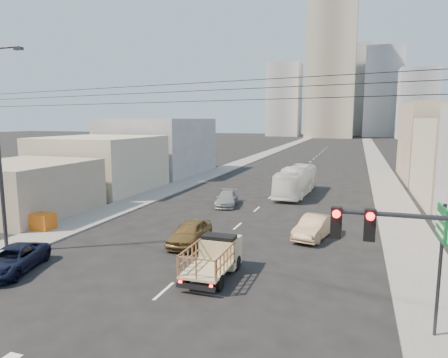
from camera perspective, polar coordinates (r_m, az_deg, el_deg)
The scene contains 23 objects.
ground at distance 17.86m, azimuth -11.65°, elevation -17.90°, with size 420.00×420.00×0.00m, color black.
sidewalk_left at distance 86.46m, azimuth 5.06°, elevation 3.28°, with size 3.50×180.00×0.12m, color slate.
sidewalk_right at distance 84.19m, azimuth 20.82°, elevation 2.61°, with size 3.50×180.00×0.12m, color slate.
lane_dashes at distance 67.72m, azimuth 11.39°, elevation 1.65°, with size 0.15×104.00×0.01m.
flatbed_pickup at distance 20.54m, azimuth -1.46°, elevation -10.82°, with size 1.95×4.41×1.90m.
navy_pickup at distance 23.95m, azimuth -28.00°, elevation -10.12°, with size 2.15×4.67×1.30m, color black.
city_bus at distance 42.67m, azimuth 10.26°, elevation -0.28°, with size 2.48×10.60×2.95m, color white.
sedan_brown at distance 25.70m, azimuth -4.88°, elevation -7.63°, with size 1.80×4.48×1.53m, color brown.
sedan_tan at distance 27.58m, azimuth 12.76°, elevation -6.71°, with size 1.59×4.57×1.51m, color tan.
sedan_grey at distance 36.86m, azimuth 0.38°, elevation -2.84°, with size 1.79×4.41×1.28m, color gray.
traffic_signal at distance 11.05m, azimuth 25.99°, elevation -12.58°, with size 3.23×0.35×6.00m.
green_sign at distance 16.08m, azimuth 28.60°, elevation -7.51°, with size 0.18×1.60×5.00m.
streetlamp_left at distance 26.49m, azimuth -29.40°, elevation 4.27°, with size 2.36×0.25×12.00m.
overhead_wires at distance 17.36m, azimuth -10.02°, elevation 11.93°, with size 23.01×5.02×0.72m.
crate_stack at distance 31.50m, azimuth -24.71°, elevation -5.50°, with size 1.80×1.20×1.14m.
bldg_left_near at distance 37.19m, azimuth -26.69°, elevation -1.21°, with size 9.00×10.00×4.40m, color gray.
bldg_left_mid at distance 46.80m, azimuth -17.22°, elevation 2.12°, with size 11.00×12.00×6.00m, color #B6AE93.
bldg_left_far at distance 59.72m, azimuth -9.25°, elevation 4.66°, with size 12.00×16.00×8.00m, color gray.
high_rise_tower at distance 185.48m, azimuth 15.10°, elevation 15.07°, with size 20.00×20.00×60.00m, color gray.
midrise_ne at distance 199.36m, azimuth 21.70°, elevation 11.40°, with size 16.00×16.00×40.00m, color #93969B.
midrise_nw at distance 196.96m, azimuth 8.62°, elevation 11.06°, with size 15.00×15.00×34.00m, color #93969B.
midrise_back at distance 214.23m, azimuth 18.25°, elevation 11.86°, with size 18.00×18.00×44.00m, color gray.
midrise_east at distance 180.18m, azimuth 25.80°, elevation 9.62°, with size 14.00×14.00×28.00m, color #93969B.
Camera 1 is at (8.21, -13.76, 7.89)m, focal length 32.00 mm.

